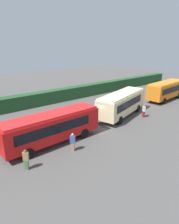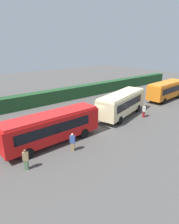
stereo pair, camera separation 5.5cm
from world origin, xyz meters
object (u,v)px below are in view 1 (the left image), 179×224
(bus_cream, at_px, (122,103))
(person_far, at_px, (144,111))
(bus_red, at_px, (52,126))
(person_left, at_px, (26,159))
(person_center, at_px, (31,122))
(person_right, at_px, (73,142))
(bus_orange, at_px, (166,89))

(bus_cream, xyz_separation_m, person_far, (1.75, -2.24, -0.89))
(bus_red, distance_m, person_left, 4.47)
(person_center, relative_size, person_right, 1.09)
(bus_cream, bearing_deg, person_left, 178.09)
(bus_red, xyz_separation_m, bus_cream, (10.86, 1.08, 0.03))
(bus_cream, xyz_separation_m, person_center, (-11.17, 3.01, -0.81))
(bus_red, bearing_deg, person_left, -147.95)
(bus_red, xyz_separation_m, person_center, (-0.31, 4.09, -0.78))
(bus_orange, distance_m, person_right, 22.41)
(person_left, distance_m, person_far, 16.32)
(person_right, xyz_separation_m, person_far, (11.98, 1.20, 0.01))
(bus_red, xyz_separation_m, person_right, (0.63, -2.35, -0.86))
(person_center, relative_size, person_far, 1.08)
(person_left, relative_size, person_center, 0.92)
(bus_cream, bearing_deg, person_right, -176.92)
(bus_cream, bearing_deg, bus_red, 170.20)
(person_right, height_order, person_far, person_far)
(person_right, relative_size, person_far, 0.99)
(bus_red, bearing_deg, person_right, -76.49)
(bus_cream, bearing_deg, person_center, 149.43)
(bus_cream, relative_size, bus_orange, 1.05)
(bus_red, xyz_separation_m, person_far, (12.61, -1.15, -0.85))
(person_far, bearing_deg, bus_red, 26.75)
(bus_cream, distance_m, person_left, 14.96)
(person_center, xyz_separation_m, person_far, (12.92, -5.24, -0.07))
(bus_red, relative_size, person_right, 5.82)
(bus_cream, height_order, person_center, bus_cream)
(person_far, bearing_deg, bus_cream, -19.94)
(bus_cream, relative_size, person_right, 5.54)
(bus_red, xyz_separation_m, bus_orange, (22.66, 1.71, 0.01))
(person_center, bearing_deg, person_right, 115.25)
(person_left, distance_m, person_right, 4.29)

